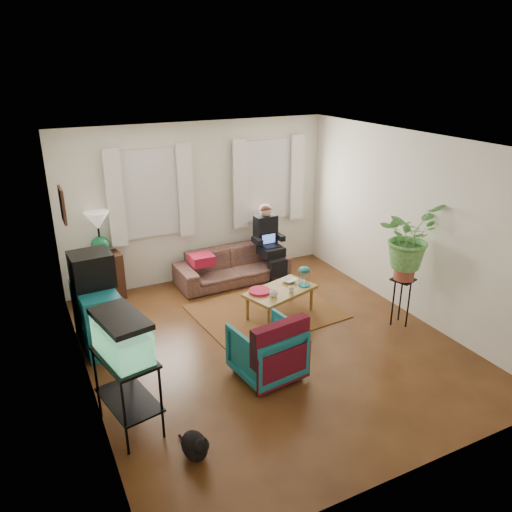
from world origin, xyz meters
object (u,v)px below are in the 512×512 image
sofa (232,261)px  coffee_table (280,303)px  side_table (104,275)px  aquarium_stand (128,392)px  dresser (97,317)px  plant_stand (401,302)px  armchair (267,348)px

sofa → coffee_table: sofa is taller
side_table → aquarium_stand: (-0.35, -3.17, 0.05)m
aquarium_stand → sofa: bearing=38.4°
sofa → side_table: same height
dresser → plant_stand: (3.87, -1.32, -0.06)m
side_table → coffee_table: (2.14, -1.77, -0.16)m
dresser → armchair: size_ratio=1.25×
side_table → dresser: size_ratio=0.81×
dresser → plant_stand: dresser is taller
dresser → coffee_table: bearing=-12.0°
side_table → sofa: bearing=-9.3°
plant_stand → dresser: bearing=161.2°
aquarium_stand → side_table: bearing=72.1°
aquarium_stand → armchair: bearing=-4.9°
dresser → armchair: bearing=-47.5°
sofa → dresser: bearing=-156.8°
side_table → aquarium_stand: size_ratio=0.87×
plant_stand → aquarium_stand: bearing=-173.5°
plant_stand → coffee_table: bearing=145.4°
aquarium_stand → coffee_table: bearing=17.7°
aquarium_stand → coffee_table: (2.49, 1.40, -0.21)m
sofa → dresser: size_ratio=2.06×
sofa → coffee_table: size_ratio=1.84×
aquarium_stand → plant_stand: size_ratio=1.21×
sofa → coffee_table: bearing=-86.6°
side_table → armchair: bearing=-66.5°
dresser → coffee_table: (2.48, -0.36, -0.20)m
sofa → coffee_table: 1.45m
aquarium_stand → armchair: aquarium_stand is taller
side_table → dresser: (-0.34, -1.41, 0.04)m
armchair → plant_stand: armchair is taller
side_table → dresser: dresser is taller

